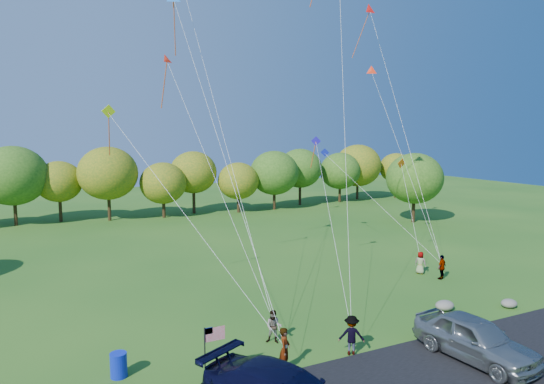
% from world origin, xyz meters
% --- Properties ---
extents(ground, '(140.00, 140.00, 0.00)m').
position_xyz_m(ground, '(0.00, 0.00, 0.00)').
color(ground, '#245A19').
rests_on(ground, ground).
extents(treeline, '(76.00, 27.89, 8.66)m').
position_xyz_m(treeline, '(2.33, 36.31, 4.93)').
color(treeline, '#3B2915').
rests_on(treeline, ground).
extents(minivan_silver, '(2.65, 5.55, 1.83)m').
position_xyz_m(minivan_silver, '(4.00, -3.57, 0.98)').
color(minivan_silver, gray).
rests_on(minivan_silver, asphalt_lane).
extents(flyer_a, '(0.75, 0.78, 1.81)m').
position_xyz_m(flyer_a, '(-3.62, -0.80, 0.90)').
color(flyer_a, '#4C4C59').
rests_on(flyer_a, ground).
extents(flyer_b, '(0.95, 0.91, 1.54)m').
position_xyz_m(flyer_b, '(-2.86, 1.73, 0.77)').
color(flyer_b, '#4C4C59').
rests_on(flyer_b, ground).
extents(flyer_c, '(1.30, 1.15, 1.74)m').
position_xyz_m(flyer_c, '(-0.34, -0.80, 0.87)').
color(flyer_c, '#4C4C59').
rests_on(flyer_c, ground).
extents(flyer_d, '(1.03, 0.69, 1.63)m').
position_xyz_m(flyer_d, '(11.39, 5.54, 0.82)').
color(flyer_d, '#4C4C59').
rests_on(flyer_d, ground).
extents(flyer_e, '(0.78, 0.89, 1.53)m').
position_xyz_m(flyer_e, '(11.03, 7.12, 0.76)').
color(flyer_e, '#4C4C59').
rests_on(flyer_e, ground).
extents(trash_barrel, '(0.66, 0.66, 0.98)m').
position_xyz_m(trash_barrel, '(-9.75, 1.65, 0.49)').
color(trash_barrel, '#0C23C2').
rests_on(trash_barrel, ground).
extents(flag_assembly, '(0.85, 0.55, 2.29)m').
position_xyz_m(flag_assembly, '(-6.64, -0.46, 1.70)').
color(flag_assembly, black).
rests_on(flag_assembly, ground).
extents(boulder_near, '(1.09, 0.86, 0.55)m').
position_xyz_m(boulder_near, '(7.30, 1.28, 0.27)').
color(boulder_near, gray).
rests_on(boulder_near, ground).
extents(boulder_far, '(0.92, 0.77, 0.48)m').
position_xyz_m(boulder_far, '(10.80, 0.01, 0.24)').
color(boulder_far, slate).
rests_on(boulder_far, ground).
extents(kites_aloft, '(22.30, 10.59, 17.09)m').
position_xyz_m(kites_aloft, '(3.68, 12.99, 18.37)').
color(kites_aloft, '#E41946').
rests_on(kites_aloft, ground).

